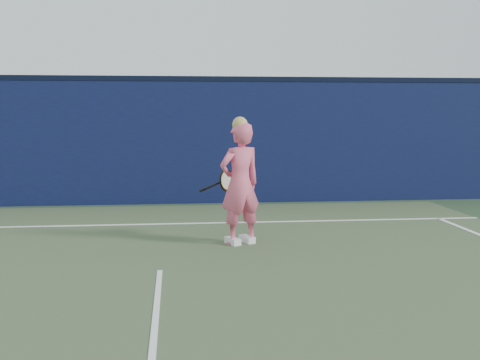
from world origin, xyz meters
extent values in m
plane|color=#283E26|center=(0.00, 0.00, 0.00)|extent=(80.00, 80.00, 0.00)
cube|color=#0C1137|center=(0.00, 6.50, 1.25)|extent=(24.00, 0.40, 2.50)
cube|color=black|center=(0.00, 6.50, 2.55)|extent=(24.00, 0.42, 0.10)
imported|color=#F05D7F|center=(1.10, 2.39, 0.86)|extent=(0.75, 0.64, 1.73)
sphere|color=tan|center=(1.10, 2.39, 1.70)|extent=(0.22, 0.22, 0.22)
cube|color=white|center=(1.21, 2.44, 0.05)|extent=(0.23, 0.30, 0.10)
cube|color=white|center=(0.99, 2.34, 0.05)|extent=(0.23, 0.30, 0.10)
torus|color=black|center=(0.95, 2.83, 0.87)|extent=(0.27, 0.29, 0.34)
torus|color=yellow|center=(0.95, 2.83, 0.87)|extent=(0.22, 0.23, 0.28)
cylinder|color=beige|center=(0.95, 2.83, 0.87)|extent=(0.21, 0.22, 0.28)
cylinder|color=black|center=(0.73, 2.71, 0.80)|extent=(0.26, 0.21, 0.11)
cylinder|color=black|center=(0.60, 2.64, 0.76)|extent=(0.13, 0.12, 0.07)
cube|color=white|center=(0.00, 4.00, 0.01)|extent=(11.00, 0.08, 0.01)
camera|label=1|loc=(0.19, -5.99, 1.86)|focal=45.00mm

